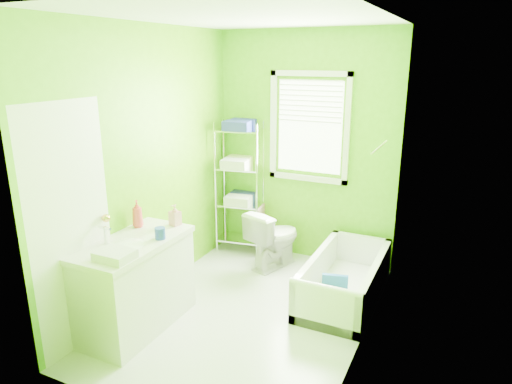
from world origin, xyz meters
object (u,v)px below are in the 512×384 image
at_px(vanity, 135,282).
at_px(wire_shelf_unit, 241,173).
at_px(bathtub, 343,285).
at_px(toilet, 274,238).

bearing_deg(vanity, wire_shelf_unit, 88.36).
bearing_deg(vanity, bathtub, 39.68).
height_order(bathtub, vanity, vanity).
distance_m(toilet, wire_shelf_unit, 0.88).
bearing_deg(toilet, vanity, 87.86).
xyz_separation_m(bathtub, wire_shelf_unit, (-1.46, 0.64, 0.84)).
height_order(toilet, vanity, vanity).
distance_m(bathtub, wire_shelf_unit, 1.80).
xyz_separation_m(vanity, wire_shelf_unit, (0.05, 1.90, 0.55)).
distance_m(toilet, vanity, 1.76).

